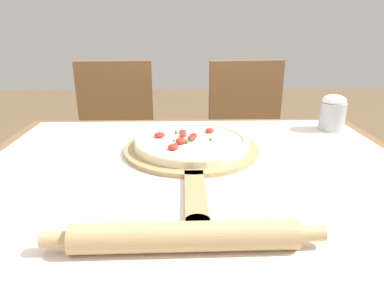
% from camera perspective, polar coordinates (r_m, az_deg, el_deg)
% --- Properties ---
extents(dining_table, '(1.19, 0.94, 0.73)m').
position_cam_1_polar(dining_table, '(0.92, 0.61, -10.47)').
color(dining_table, brown).
rests_on(dining_table, ground_plane).
extents(towel_cloth, '(1.11, 0.86, 0.00)m').
position_cam_1_polar(towel_cloth, '(0.87, 0.64, -4.16)').
color(towel_cloth, silver).
rests_on(towel_cloth, dining_table).
extents(pizza_peel, '(0.39, 0.61, 0.01)m').
position_cam_1_polar(pizza_peel, '(0.96, -0.01, -1.21)').
color(pizza_peel, tan).
rests_on(pizza_peel, towel_cloth).
extents(pizza, '(0.33, 0.33, 0.04)m').
position_cam_1_polar(pizza, '(0.98, -0.08, 0.32)').
color(pizza, beige).
rests_on(pizza, pizza_peel).
extents(rolling_pin, '(0.46, 0.05, 0.05)m').
position_cam_1_polar(rolling_pin, '(0.57, -1.23, -15.17)').
color(rolling_pin, tan).
rests_on(rolling_pin, towel_cloth).
extents(chair_left, '(0.43, 0.43, 0.90)m').
position_cam_1_polar(chair_left, '(1.77, -12.51, 0.79)').
color(chair_left, brown).
rests_on(chair_left, ground_plane).
extents(chair_right, '(0.44, 0.44, 0.90)m').
position_cam_1_polar(chair_right, '(1.77, 9.39, 1.01)').
color(chair_right, brown).
rests_on(chair_right, ground_plane).
extents(flour_cup, '(0.08, 0.08, 0.12)m').
position_cam_1_polar(flour_cup, '(1.25, 22.41, 4.90)').
color(flour_cup, '#B2B7BC').
rests_on(flour_cup, towel_cloth).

